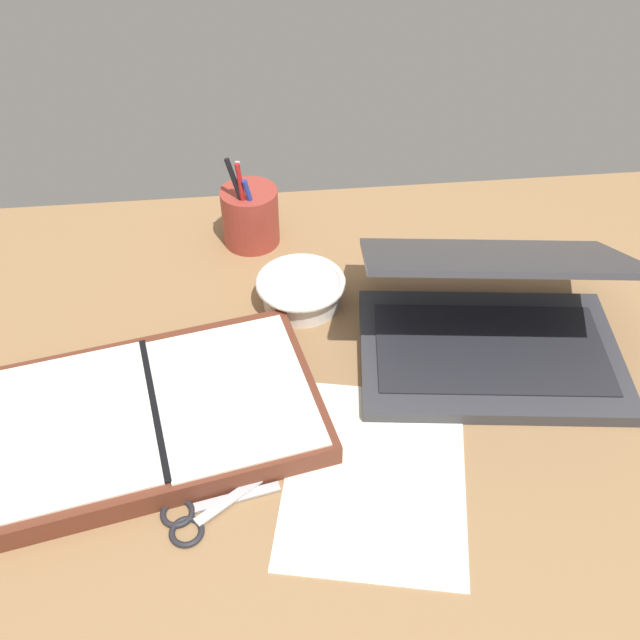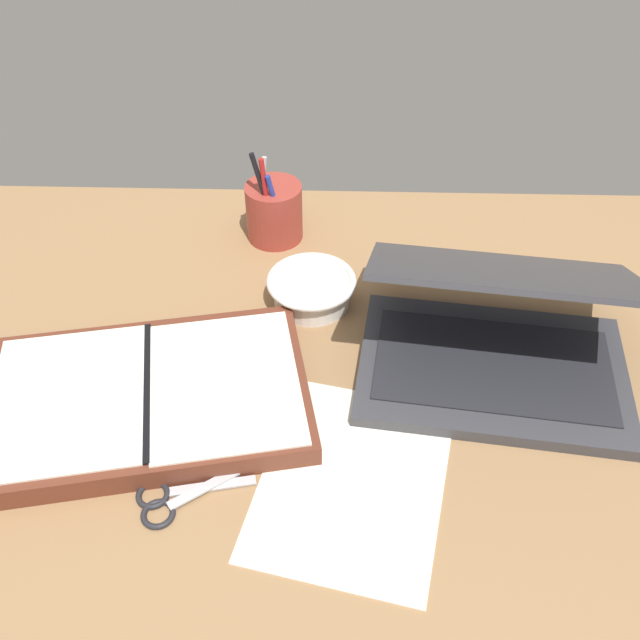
{
  "view_description": "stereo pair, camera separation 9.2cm",
  "coord_description": "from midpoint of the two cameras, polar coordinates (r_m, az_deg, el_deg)",
  "views": [
    {
      "loc": [
        -7.62,
        -60.12,
        71.17
      ],
      "look_at": [
        -0.37,
        7.73,
        9.0
      ],
      "focal_mm": 40.0,
      "sensor_mm": 36.0,
      "label": 1
    },
    {
      "loc": [
        1.6,
        -60.47,
        71.17
      ],
      "look_at": [
        -0.37,
        7.73,
        9.0
      ],
      "focal_mm": 40.0,
      "sensor_mm": 36.0,
      "label": 2
    }
  ],
  "objects": [
    {
      "name": "paper_sheet_front",
      "position": [
        0.85,
        1.26,
        -12.42
      ],
      "size": [
        26.15,
        30.89,
        0.16
      ],
      "primitive_type": "cube",
      "rotation": [
        0.0,
        0.0,
        -0.22
      ],
      "color": "silver",
      "rests_on": "desk_top"
    },
    {
      "name": "planner",
      "position": [
        0.91,
        -15.84,
        -7.41
      ],
      "size": [
        44.0,
        32.87,
        3.58
      ],
      "rotation": [
        0.0,
        0.0,
        0.2
      ],
      "color": "brown",
      "rests_on": "desk_top"
    },
    {
      "name": "desk_top",
      "position": [
        0.93,
        -2.13,
        -6.99
      ],
      "size": [
        140.0,
        100.0,
        2.0
      ],
      "primitive_type": "cube",
      "color": "#936D47",
      "rests_on": "ground"
    },
    {
      "name": "scissors",
      "position": [
        0.83,
        -13.14,
        -15.16
      ],
      "size": [
        13.53,
        9.25,
        0.8
      ],
      "rotation": [
        0.0,
        0.0,
        0.41
      ],
      "color": "#B7B7BC",
      "rests_on": "desk_top"
    },
    {
      "name": "laptop",
      "position": [
        0.97,
        10.94,
        -0.11
      ],
      "size": [
        38.2,
        33.13,
        17.96
      ],
      "rotation": [
        0.0,
        0.0,
        -0.13
      ],
      "color": "#38383D",
      "rests_on": "desk_top"
    },
    {
      "name": "bowl",
      "position": [
        1.04,
        -4.08,
        2.3
      ],
      "size": [
        13.11,
        13.11,
        4.55
      ],
      "color": "silver",
      "rests_on": "desk_top"
    },
    {
      "name": "pen_cup",
      "position": [
        1.16,
        -7.91,
        8.16
      ],
      "size": [
        9.08,
        9.08,
        16.19
      ],
      "color": "#9E382D",
      "rests_on": "desk_top"
    }
  ]
}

